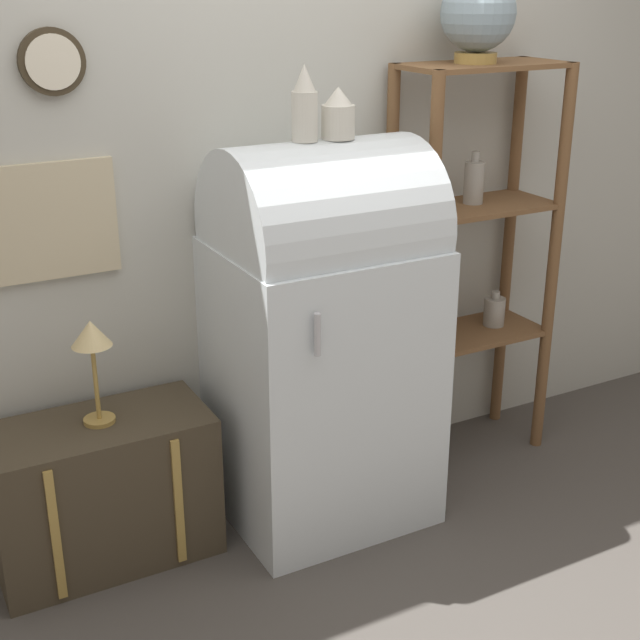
{
  "coord_description": "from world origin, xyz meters",
  "views": [
    {
      "loc": [
        -1.47,
        -2.47,
        1.99
      ],
      "look_at": [
        -0.01,
        0.23,
        0.81
      ],
      "focal_mm": 50.0,
      "sensor_mm": 36.0,
      "label": 1
    }
  ],
  "objects_px": {
    "refrigerator": "(322,332)",
    "suitcase_trunk": "(103,491)",
    "desk_lamp": "(92,344)",
    "globe": "(478,15)",
    "vase_center": "(338,115)",
    "vase_left": "(304,106)"
  },
  "relations": [
    {
      "from": "refrigerator",
      "to": "suitcase_trunk",
      "type": "xyz_separation_m",
      "value": [
        -0.84,
        0.09,
        -0.49
      ]
    },
    {
      "from": "vase_center",
      "to": "desk_lamp",
      "type": "relative_size",
      "value": 0.47
    },
    {
      "from": "vase_center",
      "to": "desk_lamp",
      "type": "height_order",
      "value": "vase_center"
    },
    {
      "from": "globe",
      "to": "vase_left",
      "type": "relative_size",
      "value": 1.27
    },
    {
      "from": "vase_left",
      "to": "desk_lamp",
      "type": "height_order",
      "value": "vase_left"
    },
    {
      "from": "refrigerator",
      "to": "suitcase_trunk",
      "type": "bearing_deg",
      "value": 173.81
    },
    {
      "from": "globe",
      "to": "vase_center",
      "type": "relative_size",
      "value": 1.85
    },
    {
      "from": "refrigerator",
      "to": "suitcase_trunk",
      "type": "height_order",
      "value": "refrigerator"
    },
    {
      "from": "suitcase_trunk",
      "to": "vase_center",
      "type": "height_order",
      "value": "vase_center"
    },
    {
      "from": "refrigerator",
      "to": "globe",
      "type": "xyz_separation_m",
      "value": [
        0.74,
        0.13,
        1.1
      ]
    },
    {
      "from": "suitcase_trunk",
      "to": "desk_lamp",
      "type": "distance_m",
      "value": 0.57
    },
    {
      "from": "suitcase_trunk",
      "to": "desk_lamp",
      "type": "bearing_deg",
      "value": 12.65
    },
    {
      "from": "suitcase_trunk",
      "to": "vase_left",
      "type": "bearing_deg",
      "value": -5.78
    },
    {
      "from": "globe",
      "to": "vase_center",
      "type": "distance_m",
      "value": 0.75
    },
    {
      "from": "globe",
      "to": "vase_left",
      "type": "xyz_separation_m",
      "value": [
        -0.8,
        -0.12,
        -0.27
      ]
    },
    {
      "from": "vase_center",
      "to": "desk_lamp",
      "type": "bearing_deg",
      "value": 174.26
    },
    {
      "from": "refrigerator",
      "to": "vase_left",
      "type": "relative_size",
      "value": 5.71
    },
    {
      "from": "suitcase_trunk",
      "to": "desk_lamp",
      "type": "height_order",
      "value": "desk_lamp"
    },
    {
      "from": "globe",
      "to": "desk_lamp",
      "type": "height_order",
      "value": "globe"
    },
    {
      "from": "refrigerator",
      "to": "desk_lamp",
      "type": "relative_size",
      "value": 3.87
    },
    {
      "from": "vase_left",
      "to": "vase_center",
      "type": "height_order",
      "value": "vase_left"
    },
    {
      "from": "globe",
      "to": "vase_center",
      "type": "xyz_separation_m",
      "value": [
        -0.68,
        -0.13,
        -0.31
      ]
    }
  ]
}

